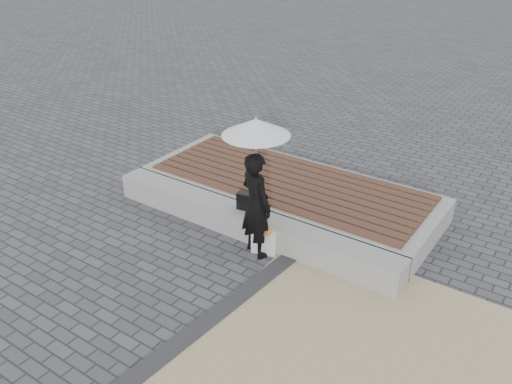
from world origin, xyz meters
TOP-DOWN VIEW (x-y plane):
  - ground at (0.00, 0.00)m, footprint 80.00×80.00m
  - edging_band at (0.75, -0.50)m, footprint 0.61×5.20m
  - seating_ledge at (0.00, 1.60)m, footprint 5.00×0.45m
  - timber_platform at (0.00, 2.80)m, footprint 5.00×2.00m
  - timber_decking at (0.00, 2.80)m, footprint 4.60×1.80m
  - woman at (0.38, 1.26)m, footprint 0.67×0.56m
  - parasol at (0.38, 1.26)m, footprint 0.92×0.92m
  - handbag at (-0.01, 1.66)m, footprint 0.40×0.19m
  - canvas_tote at (0.49, 1.33)m, footprint 0.40×0.25m
  - magazine at (0.49, 1.28)m, footprint 0.30×0.24m

SIDE VIEW (x-z plane):
  - ground at x=0.00m, z-range 0.00..0.00m
  - edging_band at x=0.75m, z-range 0.00..0.04m
  - canvas_tote at x=0.49m, z-range 0.00..0.39m
  - seating_ledge at x=0.00m, z-range 0.00..0.40m
  - timber_platform at x=0.00m, z-range 0.00..0.40m
  - magazine at x=0.49m, z-range 0.39..0.40m
  - timber_decking at x=0.00m, z-range 0.40..0.44m
  - handbag at x=-0.01m, z-range 0.40..0.67m
  - woman at x=0.38m, z-range 0.00..1.59m
  - parasol at x=0.38m, z-range 1.37..2.54m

